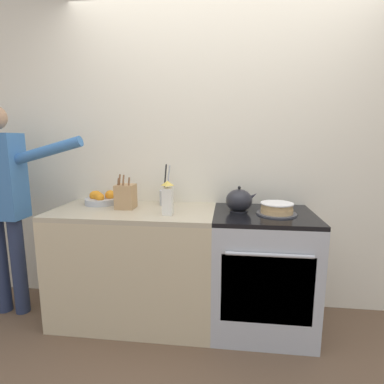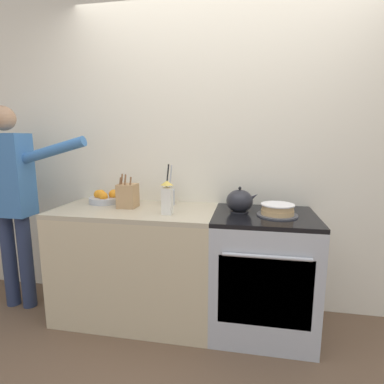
{
  "view_description": "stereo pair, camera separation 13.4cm",
  "coord_description": "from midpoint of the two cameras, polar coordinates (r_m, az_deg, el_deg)",
  "views": [
    {
      "loc": [
        0.04,
        -1.84,
        1.42
      ],
      "look_at": [
        -0.22,
        0.28,
        1.04
      ],
      "focal_mm": 28.0,
      "sensor_mm": 36.0,
      "label": 1
    },
    {
      "loc": [
        0.17,
        -1.82,
        1.42
      ],
      "look_at": [
        -0.22,
        0.28,
        1.04
      ],
      "focal_mm": 28.0,
      "sensor_mm": 36.0,
      "label": 2
    }
  ],
  "objects": [
    {
      "name": "milk_carton",
      "position": [
        2.12,
        -2.96,
        -1.22
      ],
      "size": [
        0.07,
        0.07,
        0.24
      ],
      "color": "white",
      "rests_on": "counter_cabinet"
    },
    {
      "name": "stove_range",
      "position": [
        2.36,
        14.88,
        -14.64
      ],
      "size": [
        0.73,
        0.66,
        0.89
      ],
      "color": "#B7BABF",
      "rests_on": "ground_plane"
    },
    {
      "name": "utensil_crock",
      "position": [
        2.44,
        -2.98,
        -0.87
      ],
      "size": [
        0.11,
        0.11,
        0.33
      ],
      "color": "#B7BABF",
      "rests_on": "counter_cabinet"
    },
    {
      "name": "wall_back",
      "position": [
        2.49,
        8.06,
        7.21
      ],
      "size": [
        8.0,
        0.04,
        2.6
      ],
      "color": "silver",
      "rests_on": "ground_plane"
    },
    {
      "name": "fruit_bowl",
      "position": [
        2.6,
        -14.9,
        -1.08
      ],
      "size": [
        0.26,
        0.26,
        0.11
      ],
      "color": "#B7BABF",
      "rests_on": "counter_cabinet"
    },
    {
      "name": "knife_block",
      "position": [
        2.38,
        -10.57,
        -0.67
      ],
      "size": [
        0.14,
        0.15,
        0.26
      ],
      "color": "tan",
      "rests_on": "counter_cabinet"
    },
    {
      "name": "tea_kettle",
      "position": [
        2.23,
        10.82,
        -1.71
      ],
      "size": [
        0.24,
        0.19,
        0.19
      ],
      "color": "#232328",
      "rests_on": "stove_range"
    },
    {
      "name": "layer_cake",
      "position": [
        2.2,
        17.67,
        -3.33
      ],
      "size": [
        0.28,
        0.28,
        0.08
      ],
      "color": "#4C4C51",
      "rests_on": "stove_range"
    },
    {
      "name": "ground_plane",
      "position": [
        2.32,
        6.36,
        -27.74
      ],
      "size": [
        16.0,
        16.0,
        0.0
      ],
      "primitive_type": "plane",
      "color": "brown"
    },
    {
      "name": "counter_cabinet",
      "position": [
        2.48,
        -8.91,
        -13.18
      ],
      "size": [
        1.23,
        0.63,
        0.89
      ],
      "color": "beige",
      "rests_on": "ground_plane"
    },
    {
      "name": "person_baker",
      "position": [
        2.8,
        -30.02,
        0.16
      ],
      "size": [
        0.94,
        0.2,
        1.68
      ],
      "rotation": [
        0.0,
        0.0,
        -0.08
      ],
      "color": "#283351",
      "rests_on": "ground_plane"
    }
  ]
}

